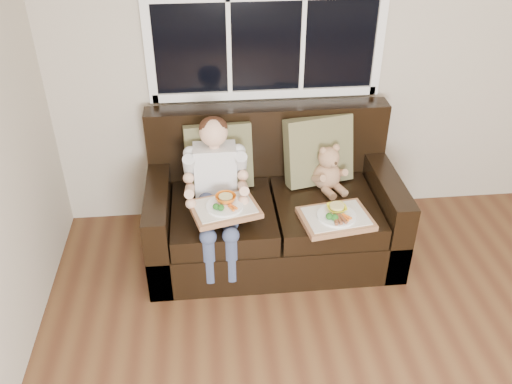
{
  "coord_description": "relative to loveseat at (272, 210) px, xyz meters",
  "views": [
    {
      "loc": [
        -1.16,
        -1.09,
        2.5
      ],
      "look_at": [
        -0.87,
        1.85,
        0.58
      ],
      "focal_mm": 38.0,
      "sensor_mm": 36.0,
      "label": 1
    }
  ],
  "objects": [
    {
      "name": "teddy_bear",
      "position": [
        0.39,
        0.03,
        0.28
      ],
      "size": [
        0.24,
        0.29,
        0.34
      ],
      "rotation": [
        0.0,
        0.0,
        0.35
      ],
      "color": "#AC7E5B",
      "rests_on": "loveseat"
    },
    {
      "name": "tray_left",
      "position": [
        -0.34,
        -0.32,
        0.27
      ],
      "size": [
        0.47,
        0.41,
        0.1
      ],
      "rotation": [
        0.0,
        0.0,
        0.26
      ],
      "color": "#A66C4B",
      "rests_on": "child"
    },
    {
      "name": "pillow_right",
      "position": [
        0.34,
        0.15,
        0.38
      ],
      "size": [
        0.51,
        0.32,
        0.49
      ],
      "rotation": [
        -0.21,
        0.0,
        0.22
      ],
      "color": "olive",
      "rests_on": "loveseat"
    },
    {
      "name": "pillow_left",
      "position": [
        -0.36,
        0.15,
        0.37
      ],
      "size": [
        0.47,
        0.25,
        0.47
      ],
      "rotation": [
        -0.21,
        0.0,
        0.1
      ],
      "color": "olive",
      "rests_on": "loveseat"
    },
    {
      "name": "tray_right",
      "position": [
        0.36,
        -0.37,
        0.17
      ],
      "size": [
        0.48,
        0.4,
        0.1
      ],
      "rotation": [
        0.0,
        0.0,
        0.15
      ],
      "color": "#A66C4B",
      "rests_on": "loveseat"
    },
    {
      "name": "child",
      "position": [
        -0.39,
        -0.12,
        0.35
      ],
      "size": [
        0.4,
        0.6,
        0.92
      ],
      "color": "silver",
      "rests_on": "loveseat"
    },
    {
      "name": "loveseat",
      "position": [
        0.0,
        0.0,
        0.0
      ],
      "size": [
        1.7,
        0.92,
        0.96
      ],
      "color": "black",
      "rests_on": "ground"
    }
  ]
}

